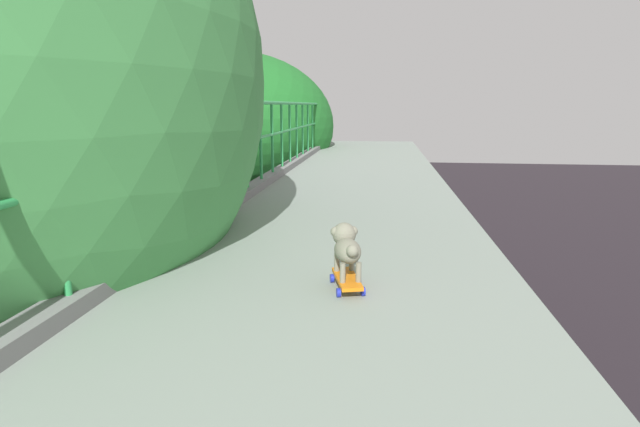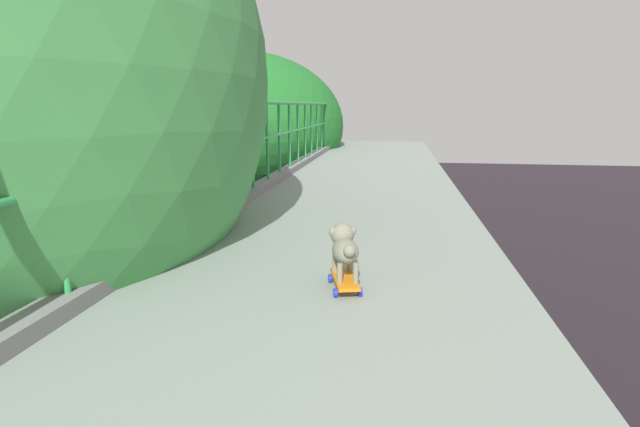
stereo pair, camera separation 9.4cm
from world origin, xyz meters
name	(u,v)px [view 2 (the right image)]	position (x,y,z in m)	size (l,w,h in m)	color
car_black_fifth	(52,425)	(-4.74, 7.55, 0.72)	(1.74, 4.02, 1.47)	black
city_bus	(152,224)	(-8.55, 18.97, 1.80)	(2.49, 10.82, 3.17)	red
roadside_tree_far	(244,127)	(-2.85, 14.27, 6.10)	(5.90, 5.90, 8.26)	#4E3A2C
toy_skateboard	(345,280)	(1.32, 3.23, 5.61)	(0.26, 0.43, 0.08)	orange
small_dog	(344,246)	(1.31, 3.29, 5.83)	(0.24, 0.42, 0.33)	gray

